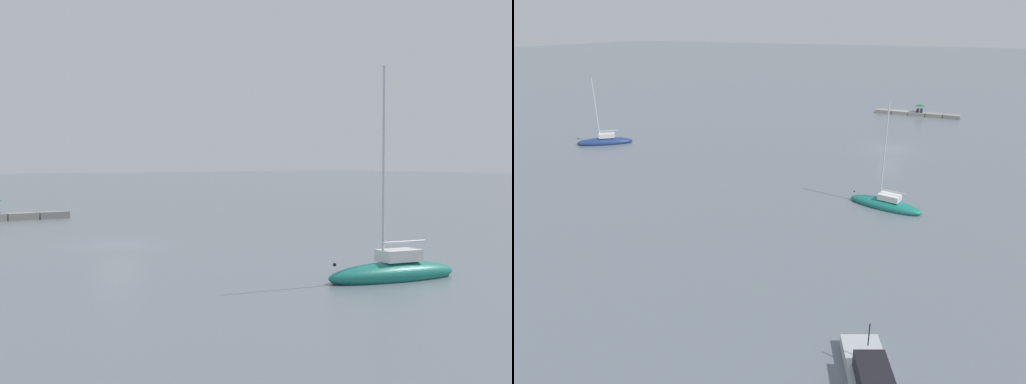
% 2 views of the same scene
% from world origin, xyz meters
% --- Properties ---
extents(ground_plane, '(500.00, 500.00, 0.00)m').
position_xyz_m(ground_plane, '(0.00, 0.00, 0.00)').
color(ground_plane, slate).
extents(sailboat_teal_near, '(6.11, 2.70, 8.67)m').
position_xyz_m(sailboat_teal_near, '(-2.81, 17.79, 0.30)').
color(sailboat_teal_near, '#197266').
rests_on(sailboat_teal_near, ground_plane).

